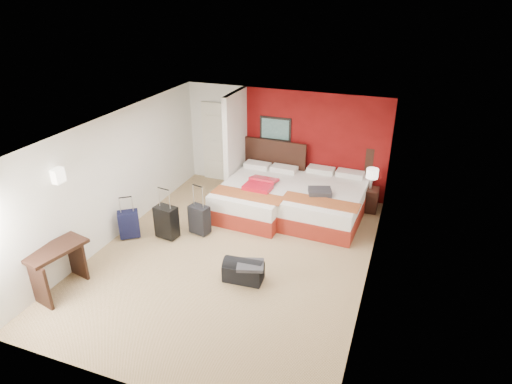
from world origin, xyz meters
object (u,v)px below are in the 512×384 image
at_px(desk, 59,269).
at_px(bed_left, 258,197).
at_px(suitcase_navy, 129,225).
at_px(duffel_bag, 243,272).
at_px(bed_right, 326,203).
at_px(red_suitcase_open, 261,184).
at_px(suitcase_black, 167,223).
at_px(table_lamp, 372,179).
at_px(nightstand, 369,199).
at_px(suitcase_charcoal, 200,221).

bearing_deg(desk, bed_left, 73.96).
bearing_deg(suitcase_navy, duffel_bag, -47.32).
height_order(duffel_bag, desk, desk).
relative_size(bed_right, red_suitcase_open, 2.69).
bearing_deg(bed_right, suitcase_black, -141.99).
bearing_deg(suitcase_navy, bed_right, -3.83).
height_order(table_lamp, suitcase_navy, table_lamp).
xyz_separation_m(nightstand, suitcase_charcoal, (-3.15, -2.26, 0.03)).
height_order(red_suitcase_open, suitcase_navy, red_suitcase_open).
height_order(red_suitcase_open, duffel_bag, red_suitcase_open).
bearing_deg(bed_left, suitcase_charcoal, -115.11).
bearing_deg(suitcase_charcoal, table_lamp, 48.55).
bearing_deg(bed_right, red_suitcase_open, -165.01).
xyz_separation_m(red_suitcase_open, suitcase_charcoal, (-0.87, -1.32, -0.41)).
bearing_deg(suitcase_charcoal, desk, -105.44).
distance_m(suitcase_charcoal, duffel_bag, 1.85).
relative_size(bed_left, bed_right, 0.98).
height_order(bed_left, duffel_bag, bed_left).
relative_size(bed_right, desk, 2.23).
xyz_separation_m(suitcase_navy, duffel_bag, (2.70, -0.53, -0.11)).
xyz_separation_m(bed_left, suitcase_black, (-1.32, -1.79, 0.00)).
bearing_deg(duffel_bag, bed_left, 100.58).
bearing_deg(red_suitcase_open, duffel_bag, -74.02).
bearing_deg(red_suitcase_open, desk, -116.94).
height_order(bed_right, suitcase_charcoal, bed_right).
xyz_separation_m(suitcase_black, suitcase_charcoal, (0.55, 0.37, -0.03)).
bearing_deg(suitcase_navy, red_suitcase_open, 6.21).
relative_size(bed_right, duffel_bag, 3.27).
bearing_deg(table_lamp, bed_right, -143.52).
xyz_separation_m(red_suitcase_open, duffel_bag, (0.56, -2.48, -0.54)).
relative_size(bed_left, suitcase_charcoal, 3.67).
relative_size(red_suitcase_open, desk, 0.83).
height_order(bed_left, desk, desk).
relative_size(bed_right, suitcase_charcoal, 3.73).
relative_size(suitcase_charcoal, suitcase_navy, 1.07).
xyz_separation_m(nightstand, suitcase_navy, (-4.42, -2.89, 0.01)).
relative_size(bed_left, nightstand, 4.05).
bearing_deg(desk, suitcase_navy, 100.27).
height_order(red_suitcase_open, suitcase_charcoal, red_suitcase_open).
bearing_deg(nightstand, suitcase_charcoal, -145.33).
bearing_deg(nightstand, desk, -134.42).
distance_m(bed_left, suitcase_charcoal, 1.61).
distance_m(bed_left, suitcase_black, 2.22).
distance_m(bed_right, red_suitcase_open, 1.50).
xyz_separation_m(bed_right, desk, (-3.63, -4.10, 0.08)).
height_order(nightstand, suitcase_black, suitcase_black).
bearing_deg(desk, nightstand, 58.89).
bearing_deg(table_lamp, desk, -133.44).
xyz_separation_m(red_suitcase_open, suitcase_navy, (-2.14, -1.95, -0.43)).
bearing_deg(duffel_bag, table_lamp, 59.57).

